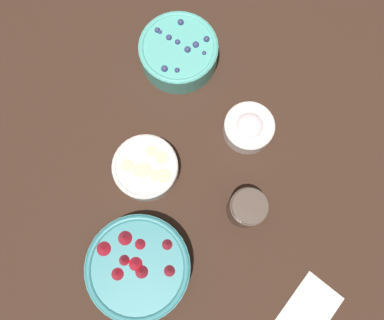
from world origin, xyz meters
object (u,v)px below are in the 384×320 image
Objects in this scene: bowl_blueberries at (179,52)px; bowl_cream at (249,127)px; bowl_bananas at (146,168)px; bowl_strawberries at (139,267)px; jar_chocolate at (246,208)px.

bowl_blueberries is 1.62× the size of bowl_cream.
bowl_bananas is at bearing -56.01° from bowl_cream.
bowl_blueberries is (-0.49, -0.02, -0.00)m from bowl_strawberries.
bowl_strawberries is 0.49m from bowl_blueberries.
bowl_bananas is 0.25m from bowl_cream.
jar_chocolate is (-0.16, 0.20, 0.01)m from bowl_strawberries.
jar_chocolate reaches higher than bowl_strawberries.
bowl_blueberries is at bearing -127.00° from bowl_cream.
bowl_blueberries is at bearing -146.62° from jar_chocolate.
bowl_strawberries is at bearing 2.59° from bowl_blueberries.
bowl_cream is (0.15, 0.19, -0.01)m from bowl_blueberries.
jar_chocolate reaches higher than bowl_blueberries.
jar_chocolate reaches higher than bowl_cream.
bowl_strawberries reaches higher than bowl_cream.
bowl_strawberries is 0.25m from jar_chocolate.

